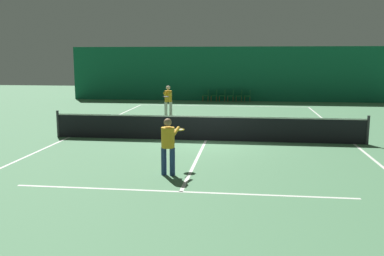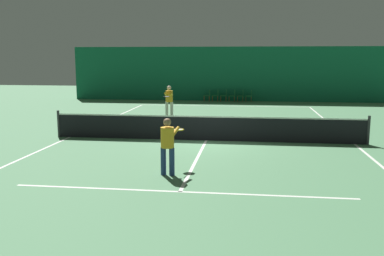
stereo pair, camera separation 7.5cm
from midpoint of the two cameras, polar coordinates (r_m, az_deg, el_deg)
ground_plane at (r=16.45m, az=1.73°, el=-1.68°), size 60.00×60.00×0.00m
backdrop_curtain at (r=31.44m, az=4.44°, el=7.20°), size 23.00×0.12×3.92m
court_line_baseline_far at (r=28.19m, az=4.05°, el=2.96°), size 11.00×0.10×0.00m
court_line_service_far at (r=22.75m, az=3.27°, el=1.41°), size 8.25×0.10×0.00m
court_line_service_near at (r=10.29m, az=-1.71°, el=-8.49°), size 8.25×0.10×0.00m
court_line_sideline_left at (r=17.82m, az=-16.16°, el=-1.18°), size 0.10×23.80×0.00m
court_line_sideline_right at (r=16.86m, az=20.70°, el=-2.01°), size 0.10×23.80×0.00m
court_line_centre at (r=16.45m, az=1.73°, el=-1.67°), size 0.10×12.80×0.00m
tennis_net at (r=16.36m, az=1.74°, el=0.08°), size 12.00×0.10×1.07m
player_near at (r=11.54m, az=-3.34°, el=-1.87°), size 0.54×1.34×1.56m
player_far at (r=22.78m, az=-3.29°, el=3.89°), size 0.45×1.37×1.68m
courtside_chair_0 at (r=31.08m, az=1.88°, el=4.47°), size 0.44×0.44×0.84m
courtside_chair_1 at (r=31.03m, az=3.00°, el=4.45°), size 0.44×0.44×0.84m
courtside_chair_2 at (r=30.99m, az=4.11°, el=4.44°), size 0.44×0.44×0.84m
courtside_chair_3 at (r=30.96m, az=5.23°, el=4.42°), size 0.44×0.44×0.84m
courtside_chair_4 at (r=30.95m, az=6.34°, el=4.40°), size 0.44×0.44×0.84m
courtside_chair_5 at (r=30.95m, az=7.46°, el=4.37°), size 0.44×0.44×0.84m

